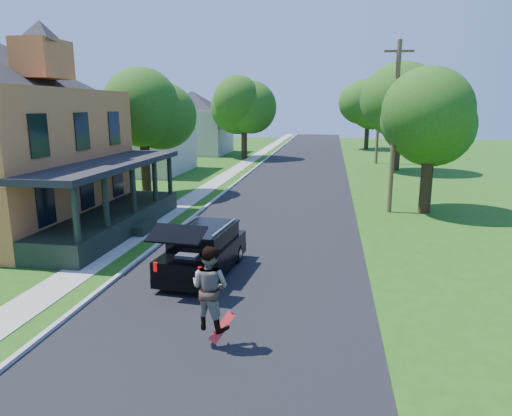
% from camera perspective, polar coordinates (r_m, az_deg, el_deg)
% --- Properties ---
extents(ground, '(140.00, 140.00, 0.00)m').
position_cam_1_polar(ground, '(13.79, -2.53, -10.71)').
color(ground, '#244E0F').
rests_on(ground, ground).
extents(street, '(8.00, 120.00, 0.02)m').
position_cam_1_polar(street, '(32.95, 4.62, 3.02)').
color(street, black).
rests_on(street, ground).
extents(curb, '(0.15, 120.00, 0.12)m').
position_cam_1_polar(curb, '(33.52, -2.31, 3.21)').
color(curb, '#A4A59F').
rests_on(curb, ground).
extents(sidewalk, '(1.30, 120.00, 0.03)m').
position_cam_1_polar(sidewalk, '(33.86, -4.88, 3.27)').
color(sidewalk, gray).
rests_on(sidewalk, ground).
extents(front_walk, '(6.50, 1.20, 0.03)m').
position_cam_1_polar(front_walk, '(22.70, -23.38, -2.37)').
color(front_walk, gray).
rests_on(front_walk, ground).
extents(neighbor_house_mid, '(12.78, 12.78, 8.30)m').
position_cam_1_polar(neighbor_house_mid, '(39.83, -14.82, 10.36)').
color(neighbor_house_mid, beige).
rests_on(neighbor_house_mid, ground).
extents(neighbor_house_far, '(12.78, 12.78, 8.30)m').
position_cam_1_polar(neighbor_house_far, '(54.83, -7.93, 11.15)').
color(neighbor_house_far, beige).
rests_on(neighbor_house_far, ground).
extents(black_suv, '(2.11, 4.64, 2.10)m').
position_cam_1_polar(black_suv, '(15.19, -6.60, -5.32)').
color(black_suv, black).
rests_on(black_suv, ground).
extents(skateboarder, '(1.14, 1.02, 1.96)m').
position_cam_1_polar(skateboarder, '(10.53, -5.77, -9.86)').
color(skateboarder, black).
rests_on(skateboarder, ground).
extents(skateboard, '(0.60, 0.45, 0.69)m').
position_cam_1_polar(skateboard, '(10.92, -4.25, -14.73)').
color(skateboard, red).
rests_on(skateboard, ground).
extents(tree_left_mid, '(5.18, 5.02, 7.91)m').
position_cam_1_polar(tree_left_mid, '(28.92, -14.03, 11.82)').
color(tree_left_mid, black).
rests_on(tree_left_mid, ground).
extents(tree_left_far, '(7.74, 7.45, 9.53)m').
position_cam_1_polar(tree_left_far, '(48.94, -1.57, 13.54)').
color(tree_left_far, black).
rests_on(tree_left_far, ground).
extents(tree_right_near, '(5.52, 5.24, 7.96)m').
position_cam_1_polar(tree_right_near, '(25.05, 21.03, 11.25)').
color(tree_right_near, black).
rests_on(tree_right_near, ground).
extents(tree_right_mid, '(7.56, 7.31, 9.66)m').
position_cam_1_polar(tree_right_mid, '(41.47, 17.50, 13.11)').
color(tree_right_mid, black).
rests_on(tree_right_mid, ground).
extents(tree_right_far, '(6.97, 6.76, 9.38)m').
position_cam_1_polar(tree_right_far, '(61.67, 13.84, 12.85)').
color(tree_right_far, black).
rests_on(tree_right_far, ground).
extents(utility_pole_near, '(1.46, 0.26, 8.65)m').
position_cam_1_polar(utility_pole_near, '(24.51, 16.91, 9.72)').
color(utility_pole_near, '#4F3824').
rests_on(utility_pole_near, ground).
extents(utility_pole_far, '(1.70, 0.30, 8.88)m').
position_cam_1_polar(utility_pole_far, '(45.98, 15.06, 11.09)').
color(utility_pole_far, '#4F3824').
rests_on(utility_pole_far, ground).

